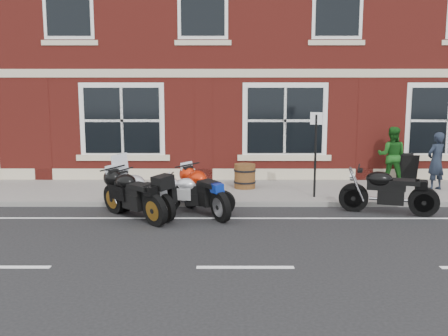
{
  "coord_description": "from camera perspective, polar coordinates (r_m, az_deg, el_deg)",
  "views": [
    {
      "loc": [
        -0.33,
        -10.83,
        2.86
      ],
      "look_at": [
        -0.36,
        1.6,
        0.94
      ],
      "focal_mm": 40.0,
      "sensor_mm": 36.0,
      "label": 1
    }
  ],
  "objects": [
    {
      "name": "sidewalk",
      "position": [
        14.11,
        1.48,
        -2.68
      ],
      "size": [
        30.0,
        3.0,
        0.12
      ],
      "primitive_type": "cube",
      "color": "slate",
      "rests_on": "ground"
    },
    {
      "name": "pedestrian_left",
      "position": [
        15.12,
        23.07,
        0.73
      ],
      "size": [
        0.7,
        0.61,
        1.62
      ],
      "primitive_type": "imported",
      "rotation": [
        0.0,
        0.0,
        3.6
      ],
      "color": "black",
      "rests_on": "sidewalk"
    },
    {
      "name": "moto_sport_black",
      "position": [
        11.41,
        -10.31,
        -2.83
      ],
      "size": [
        1.72,
        1.73,
        1.03
      ],
      "rotation": [
        0.0,
        0.0,
        0.78
      ],
      "color": "black",
      "rests_on": "ground"
    },
    {
      "name": "pub_building",
      "position": [
        21.56,
        1.07,
        17.14
      ],
      "size": [
        24.0,
        12.0,
        12.0
      ],
      "primitive_type": "cube",
      "color": "maroon",
      "rests_on": "ground"
    },
    {
      "name": "moto_naked_black",
      "position": [
        12.3,
        18.06,
        -2.33
      ],
      "size": [
        2.19,
        0.83,
        1.02
      ],
      "rotation": [
        0.0,
        0.0,
        1.26
      ],
      "color": "black",
      "rests_on": "ground"
    },
    {
      "name": "ground",
      "position": [
        11.2,
        1.84,
        -6.03
      ],
      "size": [
        80.0,
        80.0,
        0.0
      ],
      "primitive_type": "plane",
      "color": "black",
      "rests_on": "ground"
    },
    {
      "name": "moto_sport_red",
      "position": [
        11.67,
        -2.29,
        -2.47
      ],
      "size": [
        1.27,
        2.04,
        1.02
      ],
      "rotation": [
        0.0,
        0.0,
        0.53
      ],
      "color": "black",
      "rests_on": "ground"
    },
    {
      "name": "parking_sign",
      "position": [
        13.1,
        10.42,
        2.2
      ],
      "size": [
        0.3,
        0.12,
        2.21
      ],
      "rotation": [
        0.0,
        0.0,
        -0.34
      ],
      "color": "black",
      "rests_on": "sidewalk"
    },
    {
      "name": "kerb",
      "position": [
        12.57,
        1.65,
        -4.11
      ],
      "size": [
        30.0,
        0.16,
        0.12
      ],
      "primitive_type": "cube",
      "color": "slate",
      "rests_on": "ground"
    },
    {
      "name": "pedestrian_right",
      "position": [
        15.65,
        18.62,
        1.38
      ],
      "size": [
        1.01,
        0.91,
        1.71
      ],
      "primitive_type": "imported",
      "rotation": [
        0.0,
        0.0,
        2.76
      ],
      "color": "#154C16",
      "rests_on": "sidewalk"
    },
    {
      "name": "a_board_sign",
      "position": [
        15.95,
        20.17,
        -0.06
      ],
      "size": [
        0.53,
        0.36,
        0.89
      ],
      "primitive_type": null,
      "rotation": [
        0.0,
        0.0,
        -0.01
      ],
      "color": "black",
      "rests_on": "sidewalk"
    },
    {
      "name": "moto_sport_silver",
      "position": [
        11.76,
        -3.49,
        -2.87
      ],
      "size": [
        1.9,
        0.46,
        0.86
      ],
      "rotation": [
        0.0,
        0.0,
        1.4
      ],
      "color": "black",
      "rests_on": "ground"
    },
    {
      "name": "moto_touring_silver",
      "position": [
        11.64,
        -9.36,
        -2.68
      ],
      "size": [
        1.66,
        1.55,
        1.41
      ],
      "rotation": [
        0.0,
        0.0,
        0.83
      ],
      "color": "black",
      "rests_on": "ground"
    },
    {
      "name": "barrel_planter",
      "position": [
        14.22,
        2.39,
        -0.92
      ],
      "size": [
        0.63,
        0.63,
        0.7
      ],
      "color": "#4A2613",
      "rests_on": "sidewalk"
    }
  ]
}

